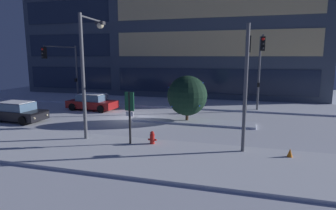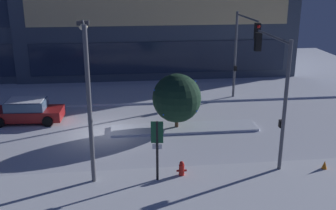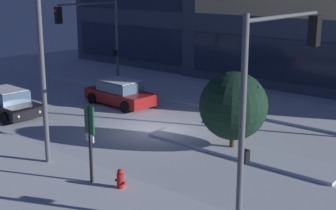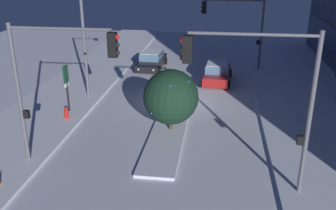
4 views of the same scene
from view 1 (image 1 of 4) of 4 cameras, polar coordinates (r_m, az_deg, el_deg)
The scene contains 15 objects.
ground at distance 22.63m, azimuth -7.33°, elevation -2.77°, with size 52.00×52.00×0.00m, color silver.
curb_strip_near at distance 16.00m, azimuth -18.47°, elevation -8.27°, with size 52.00×5.20×0.14m, color silver.
curb_strip_far at distance 29.81m, azimuth -1.44°, elevation 0.49°, with size 52.00×5.20×0.14m, color silver.
median_strip at distance 21.25m, azimuth 4.99°, elevation -3.36°, with size 9.00×1.80×0.14m, color silver.
office_tower_secondary at distance 43.58m, azimuth -14.46°, elevation 14.05°, with size 15.41×10.23×16.69m.
car_near at distance 24.39m, azimuth -28.18°, elevation -1.25°, with size 4.66×2.21×1.49m.
car_far at distance 26.98m, azimuth -15.02°, elevation 0.55°, with size 4.70×2.31×1.49m.
traffic_light_corner_near_right at distance 16.04m, azimuth 15.58°, elevation 7.72°, with size 0.32×4.71×6.43m.
traffic_light_corner_far_right at distance 24.47m, azimuth 18.09°, elevation 8.42°, with size 0.32×4.96×6.56m.
traffic_light_corner_far_left at distance 29.95m, azimuth -20.13°, elevation 7.79°, with size 0.32×5.17×5.98m.
street_lamp_arched at distance 17.52m, azimuth -15.63°, elevation 9.01°, with size 0.67×3.04×7.23m.
fire_hydrant at distance 15.68m, azimuth -3.19°, elevation -6.83°, with size 0.48×0.26×0.85m.
parking_info_sign at distance 15.46m, azimuth -7.72°, elevation -1.36°, with size 0.55×0.14×3.00m.
decorated_tree_median at distance 21.08m, azimuth 3.89°, elevation 1.89°, with size 2.97×2.97×3.49m.
construction_cone at distance 14.93m, azimuth 23.30°, elevation -9.05°, with size 0.36×0.36×0.55m, color orange.
Camera 1 is at (8.76, -20.28, 4.90)m, focal length 30.31 mm.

